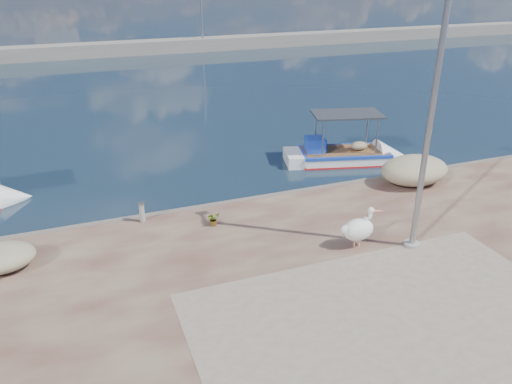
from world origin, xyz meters
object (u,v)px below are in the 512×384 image
object	(u,v)px
boat_right	(343,157)
pelican	(359,229)
lamp_post	(427,136)
bollard_near	(142,211)

from	to	relation	value
boat_right	pelican	world-z (taller)	boat_right
lamp_post	bollard_near	size ratio (longest dim) A/B	10.52
boat_right	pelican	bearing A→B (deg)	-102.42
pelican	lamp_post	distance (m)	3.14
boat_right	lamp_post	size ratio (longest dim) A/B	0.79
boat_right	lamp_post	xyz separation A→B (m)	(-2.18, -7.73, 3.60)
pelican	bollard_near	xyz separation A→B (m)	(-5.53, 3.69, -0.21)
pelican	bollard_near	world-z (taller)	pelican
boat_right	pelican	distance (m)	8.15
boat_right	bollard_near	size ratio (longest dim) A/B	8.28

